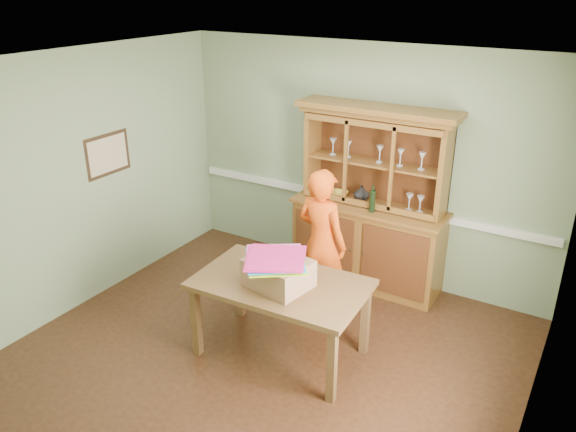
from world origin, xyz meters
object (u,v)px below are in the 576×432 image
Objects in this scene: china_hutch at (369,224)px; cardboard_box at (278,273)px; person at (322,243)px; dining_table at (281,291)px.

cardboard_box is at bearing -94.06° from china_hutch.
person is (-0.06, 0.93, -0.10)m from cardboard_box.
china_hutch is 1.69m from dining_table.
person reaches higher than cardboard_box.
cardboard_box is at bearing 102.89° from person.
dining_table is at bearing 102.92° from cardboard_box.
china_hutch is at bearing 85.94° from cardboard_box.
china_hutch is 3.85× the size of cardboard_box.
cardboard_box is at bearing -79.96° from dining_table.
china_hutch is 1.30× the size of dining_table.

